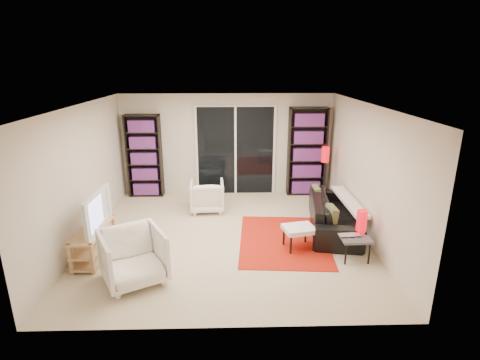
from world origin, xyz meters
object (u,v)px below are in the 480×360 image
at_px(armchair_back, 207,196).
at_px(side_table, 355,239).
at_px(tv_stand, 94,242).
at_px(armchair_front, 133,257).
at_px(ottoman, 299,230).
at_px(bookshelf_right, 307,152).
at_px(sofa, 334,213).
at_px(bookshelf_left, 144,156).
at_px(floor_lamp, 325,161).

xyz_separation_m(armchair_back, side_table, (2.51, -2.18, 0.03)).
xyz_separation_m(tv_stand, armchair_front, (0.84, -0.76, 0.13)).
distance_m(ottoman, side_table, 0.92).
xyz_separation_m(bookshelf_right, sofa, (0.16, -2.02, -0.74)).
bearing_deg(sofa, ottoman, 143.34).
xyz_separation_m(bookshelf_right, armchair_front, (-3.24, -3.77, -0.66)).
relative_size(armchair_front, side_table, 1.82).
xyz_separation_m(bookshelf_left, bookshelf_right, (3.85, -0.00, 0.07)).
xyz_separation_m(tv_stand, floor_lamp, (4.38, 2.45, 0.71)).
height_order(ottoman, floor_lamp, floor_lamp).
relative_size(tv_stand, armchair_back, 1.65).
bearing_deg(bookshelf_left, sofa, -26.75).
bearing_deg(bookshelf_left, floor_lamp, -7.58).
distance_m(sofa, ottoman, 1.14).
distance_m(armchair_front, side_table, 3.46).
xyz_separation_m(bookshelf_left, armchair_back, (1.52, -1.02, -0.65)).
distance_m(bookshelf_right, floor_lamp, 0.63).
height_order(bookshelf_right, armchair_front, bookshelf_right).
height_order(sofa, armchair_front, armchair_front).
height_order(tv_stand, floor_lamp, floor_lamp).
bearing_deg(bookshelf_left, armchair_back, -33.83).
bearing_deg(bookshelf_right, side_table, -86.88).
distance_m(armchair_front, floor_lamp, 4.82).
distance_m(bookshelf_right, sofa, 2.16).
xyz_separation_m(bookshelf_right, floor_lamp, (0.30, -0.55, -0.07)).
bearing_deg(armchair_front, sofa, -1.59).
xyz_separation_m(sofa, floor_lamp, (0.14, 1.47, 0.66)).
height_order(ottoman, side_table, same).
bearing_deg(armchair_back, tv_stand, 45.39).
xyz_separation_m(sofa, armchair_front, (-3.40, -1.75, 0.08)).
xyz_separation_m(bookshelf_left, ottoman, (3.19, -2.82, -0.63)).
bearing_deg(bookshelf_right, sofa, -85.57).
bearing_deg(armchair_back, armchair_front, 68.45).
xyz_separation_m(bookshelf_left, side_table, (4.02, -3.20, -0.62)).
bearing_deg(bookshelf_left, tv_stand, -94.44).
relative_size(tv_stand, floor_lamp, 0.92).
xyz_separation_m(tv_stand, ottoman, (3.42, 0.19, 0.08)).
bearing_deg(bookshelf_left, side_table, -38.47).
bearing_deg(armchair_front, ottoman, -8.57).
bearing_deg(sofa, bookshelf_right, 13.55).
distance_m(bookshelf_right, side_table, 3.28).
bearing_deg(tv_stand, side_table, -2.59).
bearing_deg(armchair_back, sofa, 154.82).
xyz_separation_m(ottoman, side_table, (0.84, -0.38, 0.01)).
bearing_deg(sofa, armchair_back, 77.18).
height_order(bookshelf_left, bookshelf_right, bookshelf_right).
bearing_deg(floor_lamp, armchair_back, -169.98).
bearing_deg(armchair_back, bookshelf_right, -159.67).
distance_m(tv_stand, sofa, 4.35).
bearing_deg(sofa, floor_lamp, 3.53).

